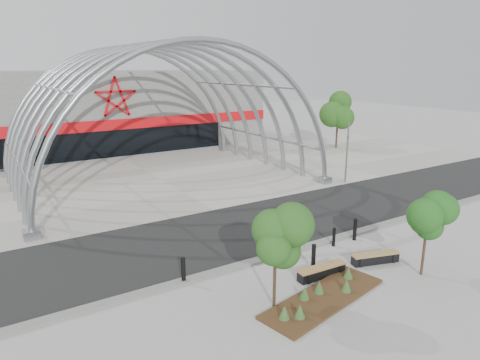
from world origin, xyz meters
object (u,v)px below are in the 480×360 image
Objects in this scene: signal_pole at (347,152)px; bench_0 at (322,272)px; bench_1 at (375,258)px; street_tree_1 at (427,220)px; street_tree_0 at (275,240)px; bollard_2 at (313,257)px.

bench_0 is (-11.87, -10.29, -2.11)m from signal_pole.
bench_1 is (2.92, -0.30, -0.01)m from bench_0.
street_tree_1 is 4.80m from bench_0.
bench_1 is at bearing -5.89° from bench_0.
bench_1 is (-0.79, 1.79, -2.21)m from street_tree_1.
street_tree_0 is (-14.91, -11.07, 0.29)m from signal_pole.
street_tree_1 reaches higher than bollard_2.
signal_pole is 1.23× the size of street_tree_0.
signal_pole is 3.91× the size of bollard_2.
street_tree_1 is at bearing -29.35° from bench_0.
street_tree_0 is at bearing -175.49° from bench_1.
signal_pole reaches higher than bench_1.
signal_pole is 15.21m from bollard_2.
street_tree_1 is at bearing -66.12° from bench_1.
bench_0 is at bearing 174.11° from bench_1.
signal_pole is 1.92× the size of bench_0.
bollard_2 is at bearing 75.99° from bench_0.
bench_1 is at bearing -20.58° from bollard_2.
signal_pole is 1.32× the size of street_tree_1.
bench_0 is 2.94m from bench_1.
bollard_2 is (0.18, 0.73, 0.34)m from bench_0.
street_tree_1 is 1.48× the size of bench_1.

